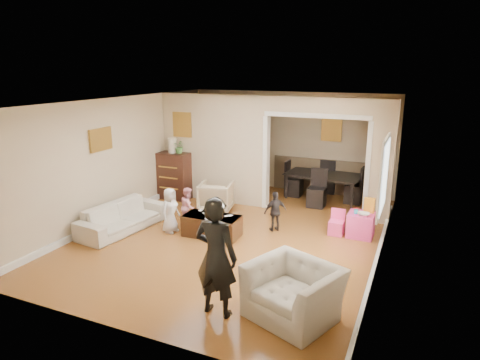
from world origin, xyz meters
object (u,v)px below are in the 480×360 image
at_px(table_lamp, 172,145).
at_px(child_kneel_a, 170,210).
at_px(adult_person, 216,257).
at_px(child_kneel_b, 188,207).
at_px(coffee_table, 212,226).
at_px(dresser, 174,175).
at_px(armchair_back, 216,197).
at_px(sofa, 122,217).
at_px(child_toddler, 275,211).
at_px(armchair_front, 293,292).
at_px(play_table, 361,225).
at_px(dining_table, 323,187).
at_px(coffee_cup, 215,215).
at_px(cyan_cup, 356,212).

distance_m(table_lamp, child_kneel_a, 2.46).
height_order(adult_person, child_kneel_b, adult_person).
xyz_separation_m(table_lamp, coffee_table, (2.01, -1.83, -1.14)).
relative_size(coffee_table, adult_person, 0.67).
bearing_deg(dresser, adult_person, -51.70).
distance_m(armchair_back, coffee_table, 1.50).
relative_size(sofa, child_toddler, 2.32).
bearing_deg(armchair_front, adult_person, -139.85).
xyz_separation_m(coffee_table, play_table, (2.67, 1.14, 0.03)).
relative_size(armchair_front, table_lamp, 3.07).
height_order(armchair_back, child_kneel_b, child_kneel_b).
xyz_separation_m(armchair_back, child_toddler, (1.64, -0.62, 0.07)).
bearing_deg(child_kneel_b, adult_person, -165.58).
bearing_deg(child_toddler, dining_table, -141.52).
distance_m(sofa, child_toddler, 3.09).
bearing_deg(coffee_table, dresser, 137.81).
bearing_deg(play_table, child_kneel_a, -159.90).
xyz_separation_m(armchair_front, child_kneel_a, (-3.11, 1.89, 0.09)).
distance_m(armchair_back, coffee_cup, 1.58).
distance_m(armchair_front, coffee_table, 3.05).
height_order(armchair_front, play_table, armchair_front).
relative_size(armchair_front, child_toddler, 1.35).
height_order(child_kneel_a, child_toddler, child_kneel_a).
relative_size(dresser, coffee_table, 1.07).
bearing_deg(play_table, coffee_table, -156.91).
height_order(armchair_front, coffee_cup, armchair_front).
xyz_separation_m(dining_table, child_toddler, (-0.40, -2.48, 0.09)).
height_order(table_lamp, child_kneel_b, table_lamp).
xyz_separation_m(dresser, cyan_cup, (4.59, -0.74, -0.07)).
bearing_deg(child_toddler, play_table, 151.10).
height_order(armchair_back, table_lamp, table_lamp).
bearing_deg(table_lamp, child_kneel_a, -59.49).
relative_size(armchair_back, dresser, 0.63).
bearing_deg(armchair_front, armchair_back, 151.35).
xyz_separation_m(child_kneel_b, child_toddler, (1.75, 0.45, -0.00)).
bearing_deg(armchair_back, child_kneel_a, 67.76).
bearing_deg(dining_table, coffee_table, -108.90).
distance_m(dining_table, adult_person, 5.62).
height_order(coffee_table, adult_person, adult_person).
bearing_deg(dresser, coffee_table, -42.19).
xyz_separation_m(coffee_cup, cyan_cup, (2.47, 1.14, 0.05)).
relative_size(armchair_back, armchair_front, 0.67).
relative_size(coffee_table, child_toddler, 1.33).
bearing_deg(dining_table, coffee_cup, -107.10).
xyz_separation_m(adult_person, child_kneel_b, (-2.00, 2.67, -0.41)).
height_order(coffee_table, cyan_cup, cyan_cup).
bearing_deg(coffee_table, cyan_cup, 22.95).
bearing_deg(dining_table, cyan_cup, -57.04).
relative_size(sofa, adult_person, 1.16).
xyz_separation_m(coffee_cup, child_toddler, (0.95, 0.80, -0.05)).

